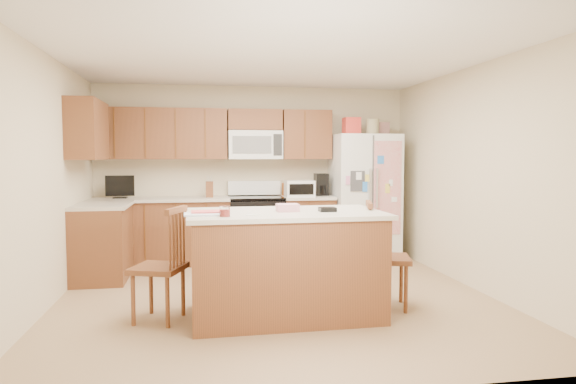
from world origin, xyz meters
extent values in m
plane|color=#947D5C|center=(0.00, 0.00, 0.00)|extent=(4.50, 4.50, 0.00)
cube|color=beige|center=(0.00, 2.25, 1.25)|extent=(4.50, 0.10, 2.50)
cube|color=beige|center=(0.00, -2.25, 1.25)|extent=(4.50, 0.10, 2.50)
cube|color=beige|center=(-2.25, 0.00, 1.25)|extent=(0.10, 4.50, 2.50)
cube|color=beige|center=(2.25, 0.00, 1.25)|extent=(0.10, 4.50, 2.50)
cube|color=white|center=(0.00, 0.00, 2.50)|extent=(4.50, 4.50, 0.04)
cube|color=brown|center=(-1.31, 1.95, 0.44)|extent=(1.87, 0.60, 0.88)
cube|color=brown|center=(0.74, 1.95, 0.44)|extent=(0.72, 0.60, 0.88)
cube|color=brown|center=(-1.95, 1.17, 0.44)|extent=(0.60, 0.95, 0.88)
cube|color=beige|center=(-1.31, 1.94, 0.90)|extent=(1.87, 0.64, 0.04)
cube|color=beige|center=(0.74, 1.94, 0.90)|extent=(0.72, 0.64, 0.04)
cube|color=beige|center=(-1.94, 1.17, 0.90)|extent=(0.64, 0.95, 0.04)
cube|color=brown|center=(-1.32, 2.08, 1.80)|extent=(1.85, 0.33, 0.70)
cube|color=brown|center=(0.75, 2.08, 1.80)|extent=(0.70, 0.33, 0.70)
cube|color=brown|center=(0.00, 2.08, 2.00)|extent=(0.76, 0.33, 0.29)
cube|color=brown|center=(-2.08, 1.17, 1.80)|extent=(0.33, 0.95, 0.70)
cube|color=#603312|center=(-1.90, 1.92, 1.80)|extent=(0.02, 0.01, 0.66)
cube|color=#603312|center=(-1.90, 1.65, 0.44)|extent=(0.02, 0.01, 0.84)
cube|color=#603312|center=(-1.50, 1.92, 1.80)|extent=(0.02, 0.01, 0.66)
cube|color=#603312|center=(-1.50, 1.65, 0.44)|extent=(0.02, 0.01, 0.84)
cube|color=#603312|center=(-1.10, 1.92, 1.80)|extent=(0.02, 0.01, 0.66)
cube|color=#603312|center=(-1.10, 1.65, 0.44)|extent=(0.02, 0.01, 0.84)
cube|color=#603312|center=(-0.70, 1.92, 1.80)|extent=(0.01, 0.01, 0.66)
cube|color=#603312|center=(-0.70, 1.65, 0.44)|extent=(0.01, 0.01, 0.84)
cube|color=#603312|center=(0.70, 1.92, 1.80)|extent=(0.01, 0.01, 0.66)
cube|color=#603312|center=(0.70, 1.65, 0.44)|extent=(0.01, 0.01, 0.84)
cube|color=white|center=(0.00, 2.06, 1.65)|extent=(0.76, 0.38, 0.40)
cube|color=slate|center=(-0.06, 1.86, 1.65)|extent=(0.54, 0.01, 0.24)
cube|color=#262626|center=(0.30, 1.86, 1.65)|extent=(0.12, 0.01, 0.30)
cube|color=brown|center=(-0.65, 1.95, 1.03)|extent=(0.10, 0.14, 0.22)
cube|color=black|center=(-1.85, 1.97, 0.93)|extent=(0.18, 0.12, 0.02)
cube|color=black|center=(-1.85, 1.97, 1.09)|extent=(0.38, 0.03, 0.28)
cube|color=#B34302|center=(0.58, 2.03, 1.01)|extent=(0.35, 0.22, 0.18)
cube|color=white|center=(0.60, 1.80, 1.04)|extent=(0.40, 0.28, 0.23)
cube|color=black|center=(0.60, 1.66, 1.04)|extent=(0.34, 0.01, 0.15)
cube|color=black|center=(0.96, 2.00, 1.08)|extent=(0.18, 0.22, 0.32)
cylinder|color=black|center=(0.96, 1.93, 1.01)|extent=(0.12, 0.12, 0.12)
cube|color=black|center=(0.00, 1.93, 0.44)|extent=(0.76, 0.64, 0.88)
cube|color=black|center=(0.00, 1.60, 0.42)|extent=(0.68, 0.01, 0.42)
cube|color=black|center=(0.00, 1.93, 0.91)|extent=(0.76, 0.64, 0.03)
cube|color=white|center=(0.00, 2.19, 1.03)|extent=(0.76, 0.10, 0.20)
cube|color=white|center=(1.57, 1.88, 0.90)|extent=(0.90, 0.75, 1.80)
cube|color=#4C4C4C|center=(1.57, 1.49, 0.90)|extent=(0.02, 0.01, 1.75)
cube|color=silver|center=(1.52, 1.47, 1.05)|extent=(0.02, 0.03, 0.55)
cube|color=silver|center=(1.62, 1.47, 1.05)|extent=(0.02, 0.03, 0.55)
cube|color=#3F3F44|center=(1.35, 1.49, 1.15)|extent=(0.20, 0.01, 0.28)
cube|color=#D84C59|center=(1.77, 1.49, 1.05)|extent=(0.42, 0.01, 1.30)
cube|color=red|center=(1.37, 1.88, 1.92)|extent=(0.22, 0.22, 0.24)
cylinder|color=tan|center=(1.67, 1.82, 1.91)|extent=(0.18, 0.18, 0.22)
cube|color=#946560|center=(1.85, 1.96, 1.89)|extent=(0.18, 0.20, 0.18)
cube|color=brown|center=(-0.01, -0.60, 0.47)|extent=(1.73, 0.99, 0.94)
cube|color=beige|center=(-0.01, -0.60, 0.96)|extent=(1.81, 1.08, 0.04)
cylinder|color=red|center=(-0.57, -0.91, 1.01)|extent=(0.08, 0.08, 0.06)
cylinder|color=white|center=(-0.57, -0.91, 1.03)|extent=(0.09, 0.09, 0.09)
cube|color=tan|center=(0.02, -0.61, 1.02)|extent=(0.20, 0.15, 0.07)
cube|color=black|center=(0.38, -0.68, 1.00)|extent=(0.15, 0.12, 0.04)
cube|color=white|center=(-0.77, -0.77, 0.99)|extent=(0.30, 0.25, 0.01)
cube|color=#D84C4C|center=(-0.73, -0.69, 1.00)|extent=(0.26, 0.20, 0.01)
cylinder|color=white|center=(-0.33, -0.87, 0.99)|extent=(0.14, 0.05, 0.01)
cube|color=brown|center=(-1.16, -0.55, 0.48)|extent=(0.55, 0.56, 0.05)
cylinder|color=brown|center=(-1.25, -0.32, 0.23)|extent=(0.04, 0.04, 0.46)
cylinder|color=brown|center=(-1.37, -0.66, 0.23)|extent=(0.04, 0.04, 0.46)
cylinder|color=brown|center=(-0.95, -0.43, 0.23)|extent=(0.04, 0.04, 0.46)
cylinder|color=brown|center=(-1.07, -0.77, 0.23)|extent=(0.04, 0.04, 0.46)
cylinder|color=brown|center=(-0.93, -0.46, 0.76)|extent=(0.02, 0.02, 0.51)
cylinder|color=brown|center=(-0.96, -0.53, 0.76)|extent=(0.02, 0.02, 0.51)
cylinder|color=brown|center=(-0.99, -0.61, 0.76)|extent=(0.02, 0.02, 0.51)
cylinder|color=brown|center=(-1.01, -0.68, 0.76)|extent=(0.02, 0.02, 0.51)
cylinder|color=brown|center=(-1.04, -0.76, 0.76)|extent=(0.02, 0.02, 0.51)
cube|color=brown|center=(-0.99, -0.61, 1.01)|extent=(0.18, 0.42, 0.05)
cube|color=brown|center=(0.09, 0.21, 0.41)|extent=(0.48, 0.47, 0.04)
cylinder|color=brown|center=(0.19, 0.39, 0.19)|extent=(0.03, 0.03, 0.39)
cylinder|color=brown|center=(-0.10, 0.28, 0.19)|extent=(0.03, 0.03, 0.39)
cylinder|color=brown|center=(0.28, 0.13, 0.19)|extent=(0.03, 0.03, 0.39)
cylinder|color=brown|center=(0.00, 0.03, 0.19)|extent=(0.03, 0.03, 0.39)
cylinder|color=brown|center=(0.27, 0.11, 0.64)|extent=(0.02, 0.02, 0.43)
cylinder|color=brown|center=(0.21, 0.09, 0.64)|extent=(0.02, 0.02, 0.43)
cylinder|color=brown|center=(0.15, 0.06, 0.64)|extent=(0.02, 0.02, 0.43)
cylinder|color=brown|center=(0.08, 0.04, 0.64)|extent=(0.02, 0.02, 0.43)
cylinder|color=brown|center=(0.02, 0.01, 0.64)|extent=(0.02, 0.02, 0.43)
cube|color=brown|center=(0.15, 0.06, 0.86)|extent=(0.35, 0.16, 0.05)
cube|color=brown|center=(1.03, -0.51, 0.48)|extent=(0.53, 0.55, 0.05)
cylinder|color=brown|center=(1.14, -0.72, 0.23)|extent=(0.04, 0.04, 0.46)
cylinder|color=brown|center=(1.23, -0.37, 0.23)|extent=(0.04, 0.04, 0.46)
cylinder|color=brown|center=(0.83, -0.64, 0.23)|extent=(0.04, 0.04, 0.46)
cylinder|color=brown|center=(0.92, -0.29, 0.23)|extent=(0.04, 0.04, 0.46)
cylinder|color=brown|center=(0.81, -0.61, 0.76)|extent=(0.02, 0.02, 0.51)
cylinder|color=brown|center=(0.83, -0.54, 0.76)|extent=(0.02, 0.02, 0.51)
cylinder|color=brown|center=(0.85, -0.46, 0.76)|extent=(0.02, 0.02, 0.51)
cylinder|color=brown|center=(0.88, -0.38, 0.76)|extent=(0.02, 0.02, 0.51)
cylinder|color=brown|center=(0.90, -0.30, 0.76)|extent=(0.02, 0.02, 0.51)
cube|color=brown|center=(0.85, -0.46, 1.02)|extent=(0.15, 0.43, 0.05)
camera|label=1|loc=(-0.77, -5.25, 1.49)|focal=32.00mm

